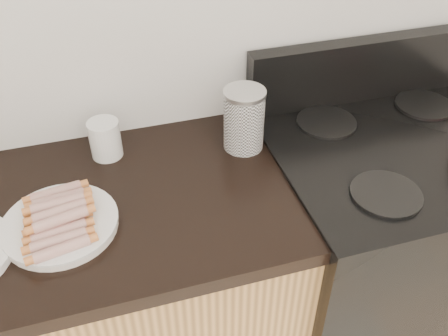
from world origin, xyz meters
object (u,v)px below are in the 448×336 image
object	(u,v)px
main_plate	(61,225)
canister	(244,119)
mug	(105,139)
stove	(376,253)

from	to	relation	value
main_plate	canister	xyz separation A→B (m)	(0.52, 0.19, 0.08)
main_plate	canister	distance (m)	0.56
canister	mug	xyz separation A→B (m)	(-0.38, 0.07, -0.04)
canister	mug	world-z (taller)	canister
canister	mug	bearing A→B (deg)	169.65
main_plate	stove	bearing A→B (deg)	2.42
stove	mug	xyz separation A→B (m)	(-0.82, 0.22, 0.50)
main_plate	mug	distance (m)	0.30
stove	mug	size ratio (longest dim) A/B	8.43
stove	canister	bearing A→B (deg)	161.43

